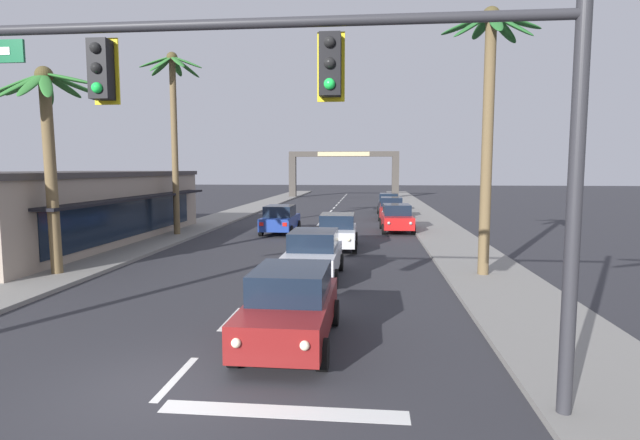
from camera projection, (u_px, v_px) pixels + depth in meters
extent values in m
plane|color=#2D2D33|center=(166.00, 390.00, 8.81)|extent=(220.00, 220.00, 0.00)
cube|color=gray|center=(447.00, 237.00, 27.83)|extent=(3.20, 110.00, 0.14)
cube|color=gray|center=(175.00, 234.00, 29.37)|extent=(3.20, 110.00, 0.14)
cube|color=silver|center=(176.00, 378.00, 9.29)|extent=(0.16, 2.00, 0.01)
cube|color=silver|center=(231.00, 319.00, 12.95)|extent=(0.16, 2.00, 0.01)
cube|color=silver|center=(262.00, 286.00, 16.61)|extent=(0.16, 2.00, 0.01)
cube|color=silver|center=(281.00, 264.00, 20.27)|extent=(0.16, 2.00, 0.01)
cube|color=silver|center=(295.00, 250.00, 23.93)|extent=(0.16, 2.00, 0.01)
cube|color=silver|center=(305.00, 239.00, 27.59)|extent=(0.16, 2.00, 0.01)
cube|color=silver|center=(313.00, 231.00, 31.25)|extent=(0.16, 2.00, 0.01)
cube|color=silver|center=(319.00, 224.00, 34.91)|extent=(0.16, 2.00, 0.01)
cube|color=silver|center=(324.00, 219.00, 38.57)|extent=(0.16, 2.00, 0.01)
cube|color=silver|center=(328.00, 215.00, 42.23)|extent=(0.16, 2.00, 0.01)
cube|color=silver|center=(331.00, 211.00, 45.89)|extent=(0.16, 2.00, 0.01)
cube|color=silver|center=(334.00, 208.00, 49.55)|extent=(0.16, 2.00, 0.01)
cube|color=silver|center=(337.00, 205.00, 53.20)|extent=(0.16, 2.00, 0.01)
cube|color=silver|center=(339.00, 203.00, 56.86)|extent=(0.16, 2.00, 0.01)
cube|color=silver|center=(341.00, 201.00, 60.52)|extent=(0.16, 2.00, 0.01)
cube|color=silver|center=(342.00, 199.00, 64.18)|extent=(0.16, 2.00, 0.01)
cube|color=silver|center=(344.00, 197.00, 67.84)|extent=(0.16, 2.00, 0.01)
cube|color=silver|center=(345.00, 196.00, 71.50)|extent=(0.16, 2.00, 0.01)
cube|color=silver|center=(346.00, 194.00, 75.16)|extent=(0.16, 2.00, 0.01)
cube|color=silver|center=(283.00, 412.00, 8.00)|extent=(4.00, 0.44, 0.01)
cylinder|color=#2D2D33|center=(574.00, 208.00, 7.38)|extent=(0.22, 0.22, 6.58)
cylinder|color=#2D2D33|center=(212.00, 25.00, 7.63)|extent=(10.82, 0.16, 0.16)
cube|color=black|center=(330.00, 65.00, 7.50)|extent=(0.32, 0.26, 0.92)
sphere|color=black|center=(329.00, 42.00, 7.33)|extent=(0.17, 0.17, 0.17)
sphere|color=black|center=(329.00, 63.00, 7.36)|extent=(0.17, 0.17, 0.17)
sphere|color=#1EE54C|center=(329.00, 84.00, 7.39)|extent=(0.17, 0.17, 0.17)
cube|color=yellow|center=(331.00, 67.00, 7.66)|extent=(0.42, 0.03, 1.04)
cube|color=black|center=(101.00, 70.00, 7.86)|extent=(0.32, 0.26, 0.92)
sphere|color=black|center=(95.00, 48.00, 7.69)|extent=(0.17, 0.17, 0.17)
sphere|color=black|center=(96.00, 68.00, 7.72)|extent=(0.17, 0.17, 0.17)
sphere|color=#1EE54C|center=(97.00, 88.00, 7.75)|extent=(0.17, 0.17, 0.17)
cube|color=yellow|center=(106.00, 72.00, 8.02)|extent=(0.42, 0.03, 1.04)
cube|color=maroon|center=(290.00, 314.00, 11.06)|extent=(1.79, 4.31, 0.72)
cube|color=black|center=(291.00, 282.00, 11.14)|extent=(1.61, 2.21, 0.64)
cylinder|color=black|center=(323.00, 355.00, 9.60)|extent=(0.22, 0.64, 0.64)
cylinder|color=black|center=(235.00, 351.00, 9.78)|extent=(0.22, 0.64, 0.64)
cylinder|color=black|center=(334.00, 312.00, 12.41)|extent=(0.22, 0.64, 0.64)
cylinder|color=black|center=(266.00, 310.00, 12.59)|extent=(0.22, 0.64, 0.64)
sphere|color=#F9EFC6|center=(305.00, 346.00, 8.84)|extent=(0.18, 0.18, 0.18)
sphere|color=#F9EFC6|center=(236.00, 343.00, 8.97)|extent=(0.18, 0.18, 0.18)
cube|color=red|center=(329.00, 287.00, 13.11)|extent=(0.24, 0.06, 0.20)
cube|color=red|center=(279.00, 286.00, 13.25)|extent=(0.24, 0.06, 0.20)
cube|color=silver|center=(313.00, 259.00, 17.67)|extent=(1.79, 4.31, 0.72)
cube|color=black|center=(314.00, 240.00, 17.75)|extent=(1.61, 2.21, 0.64)
cylinder|color=black|center=(334.00, 279.00, 16.21)|extent=(0.22, 0.64, 0.64)
cylinder|color=black|center=(282.00, 277.00, 16.40)|extent=(0.22, 0.64, 0.64)
cylinder|color=black|center=(340.00, 262.00, 19.02)|extent=(0.22, 0.64, 0.64)
cylinder|color=black|center=(295.00, 262.00, 19.20)|extent=(0.22, 0.64, 0.64)
sphere|color=#F9EFC6|center=(325.00, 270.00, 15.45)|extent=(0.18, 0.18, 0.18)
sphere|color=#F9EFC6|center=(285.00, 269.00, 15.58)|extent=(0.18, 0.18, 0.18)
cube|color=red|center=(336.00, 247.00, 19.73)|extent=(0.24, 0.06, 0.20)
cube|color=red|center=(303.00, 247.00, 19.87)|extent=(0.24, 0.06, 0.20)
cube|color=silver|center=(337.00, 235.00, 24.22)|extent=(1.83, 4.33, 0.72)
cube|color=black|center=(337.00, 220.00, 24.30)|extent=(1.64, 2.23, 0.64)
cylinder|color=black|center=(355.00, 247.00, 22.78)|extent=(0.23, 0.64, 0.64)
cylinder|color=black|center=(317.00, 246.00, 22.92)|extent=(0.23, 0.64, 0.64)
cylinder|color=black|center=(355.00, 238.00, 25.59)|extent=(0.23, 0.64, 0.64)
cylinder|color=black|center=(322.00, 238.00, 25.74)|extent=(0.23, 0.64, 0.64)
sphere|color=#F9EFC6|center=(349.00, 240.00, 22.01)|extent=(0.18, 0.18, 0.18)
sphere|color=#F9EFC6|center=(321.00, 239.00, 22.11)|extent=(0.18, 0.18, 0.18)
cube|color=red|center=(352.00, 228.00, 26.30)|extent=(0.24, 0.06, 0.20)
cube|color=red|center=(327.00, 227.00, 26.41)|extent=(0.24, 0.06, 0.20)
cube|color=navy|center=(280.00, 222.00, 30.04)|extent=(1.81, 4.32, 0.72)
cube|color=black|center=(280.00, 211.00, 29.82)|extent=(1.62, 2.22, 0.64)
cylinder|color=black|center=(271.00, 225.00, 31.57)|extent=(0.23, 0.64, 0.64)
cylinder|color=black|center=(298.00, 225.00, 31.38)|extent=(0.23, 0.64, 0.64)
cylinder|color=black|center=(261.00, 231.00, 28.76)|extent=(0.23, 0.64, 0.64)
cylinder|color=black|center=(291.00, 231.00, 28.58)|extent=(0.23, 0.64, 0.64)
sphere|color=#B2B2AD|center=(277.00, 217.00, 32.24)|extent=(0.18, 0.18, 0.18)
sphere|color=#B2B2AD|center=(296.00, 217.00, 32.11)|extent=(0.18, 0.18, 0.18)
cube|color=red|center=(261.00, 224.00, 27.96)|extent=(0.24, 0.06, 0.20)
cube|color=red|center=(285.00, 224.00, 27.82)|extent=(0.24, 0.06, 0.20)
cube|color=maroon|center=(391.00, 210.00, 38.36)|extent=(1.88, 4.35, 0.72)
cube|color=black|center=(391.00, 201.00, 38.44)|extent=(1.66, 2.24, 0.64)
cylinder|color=black|center=(403.00, 217.00, 36.89)|extent=(0.24, 0.65, 0.64)
cylinder|color=black|center=(380.00, 217.00, 37.11)|extent=(0.24, 0.65, 0.64)
cylinder|color=black|center=(402.00, 214.00, 39.69)|extent=(0.24, 0.65, 0.64)
cylinder|color=black|center=(380.00, 213.00, 39.91)|extent=(0.24, 0.65, 0.64)
sphere|color=#B2B2AD|center=(400.00, 212.00, 36.14)|extent=(0.18, 0.18, 0.18)
sphere|color=#B2B2AD|center=(383.00, 212.00, 36.29)|extent=(0.18, 0.18, 0.18)
cube|color=red|center=(399.00, 207.00, 40.40)|extent=(0.24, 0.07, 0.20)
cube|color=red|center=(383.00, 207.00, 40.57)|extent=(0.24, 0.07, 0.20)
cube|color=red|center=(397.00, 221.00, 30.77)|extent=(1.88, 4.35, 0.72)
cube|color=black|center=(397.00, 209.00, 30.85)|extent=(1.66, 2.24, 0.64)
cylinder|color=black|center=(413.00, 229.00, 29.33)|extent=(0.24, 0.65, 0.64)
cylinder|color=black|center=(384.00, 229.00, 29.46)|extent=(0.24, 0.65, 0.64)
cylinder|color=black|center=(408.00, 224.00, 32.15)|extent=(0.24, 0.65, 0.64)
cylinder|color=black|center=(381.00, 224.00, 32.27)|extent=(0.24, 0.65, 0.64)
sphere|color=#B2B2AD|center=(411.00, 223.00, 28.56)|extent=(0.18, 0.18, 0.18)
sphere|color=#B2B2AD|center=(389.00, 223.00, 28.65)|extent=(0.18, 0.18, 0.18)
cube|color=red|center=(404.00, 216.00, 32.85)|extent=(0.24, 0.07, 0.20)
cube|color=red|center=(384.00, 216.00, 32.95)|extent=(0.24, 0.07, 0.20)
cube|color=black|center=(389.00, 205.00, 44.33)|extent=(1.92, 4.36, 0.72)
cube|color=black|center=(389.00, 197.00, 44.40)|extent=(1.68, 2.26, 0.64)
cylinder|color=black|center=(399.00, 210.00, 42.85)|extent=(0.24, 0.65, 0.64)
cylinder|color=black|center=(378.00, 210.00, 43.08)|extent=(0.24, 0.65, 0.64)
cylinder|color=black|center=(398.00, 208.00, 45.64)|extent=(0.24, 0.65, 0.64)
cylinder|color=black|center=(379.00, 207.00, 45.88)|extent=(0.24, 0.65, 0.64)
sphere|color=#B2B2AD|center=(396.00, 206.00, 42.09)|extent=(0.18, 0.18, 0.18)
sphere|color=#B2B2AD|center=(381.00, 206.00, 42.26)|extent=(0.18, 0.18, 0.18)
cube|color=red|center=(396.00, 202.00, 46.35)|extent=(0.24, 0.07, 0.20)
cube|color=red|center=(382.00, 202.00, 46.53)|extent=(0.24, 0.07, 0.20)
cylinder|color=brown|center=(51.00, 179.00, 17.64)|extent=(0.50, 0.40, 7.04)
ellipsoid|color=#2D702D|center=(69.00, 79.00, 17.08)|extent=(2.03, 0.64, 0.57)
ellipsoid|color=#2D702D|center=(75.00, 86.00, 17.87)|extent=(1.71, 1.62, 0.76)
ellipsoid|color=#2D702D|center=(63.00, 86.00, 18.25)|extent=(0.55, 2.00, 0.71)
ellipsoid|color=#2D702D|center=(47.00, 91.00, 18.13)|extent=(1.26, 1.81, 1.06)
ellipsoid|color=#2D702D|center=(24.00, 85.00, 17.64)|extent=(1.99, 0.89, 0.78)
ellipsoid|color=#2D702D|center=(14.00, 85.00, 16.92)|extent=(1.79, 1.32, 1.04)
ellipsoid|color=#2D702D|center=(20.00, 85.00, 16.58)|extent=(1.07, 1.80, 1.18)
ellipsoid|color=#2D702D|center=(31.00, 84.00, 16.46)|extent=(0.66, 1.85, 1.14)
ellipsoid|color=#2D702D|center=(46.00, 85.00, 16.58)|extent=(1.40, 1.69, 1.14)
sphere|color=#4C4223|center=(44.00, 75.00, 17.28)|extent=(0.60, 0.60, 0.60)
cylinder|color=brown|center=(175.00, 149.00, 28.21)|extent=(0.36, 0.35, 9.93)
ellipsoid|color=#2D702D|center=(187.00, 62.00, 27.58)|extent=(1.82, 0.53, 0.81)
ellipsoid|color=#2D702D|center=(186.00, 67.00, 28.24)|extent=(1.48, 1.46, 1.09)
ellipsoid|color=#2D702D|center=(177.00, 67.00, 28.58)|extent=(0.57, 1.80, 0.90)
ellipsoid|color=#2D702D|center=(162.00, 66.00, 28.16)|extent=(1.72, 1.08, 1.02)
ellipsoid|color=#2D702D|center=(156.00, 62.00, 27.50)|extent=(1.82, 1.02, 0.81)
ellipsoid|color=#2D702D|center=(161.00, 64.00, 27.08)|extent=(1.06, 1.65, 1.15)
ellipsoid|color=#2D702D|center=(178.00, 62.00, 27.06)|extent=(1.46, 1.57, 0.95)
sphere|color=#4C4223|center=(172.00, 57.00, 27.70)|extent=(0.60, 0.60, 0.60)
cylinder|color=brown|center=(487.00, 151.00, 17.35)|extent=(0.41, 0.38, 8.95)
ellipsoid|color=#236028|center=(516.00, 21.00, 16.94)|extent=(1.83, 0.65, 0.60)
ellipsoid|color=#236028|center=(503.00, 29.00, 17.47)|extent=(1.47, 1.54, 0.82)
ellipsoid|color=#236028|center=(482.00, 27.00, 17.78)|extent=(0.62, 1.83, 0.53)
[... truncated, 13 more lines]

